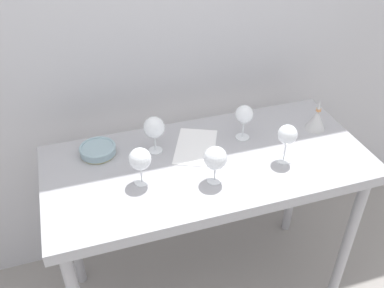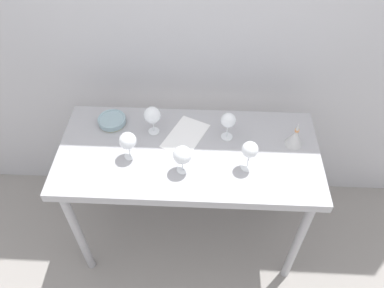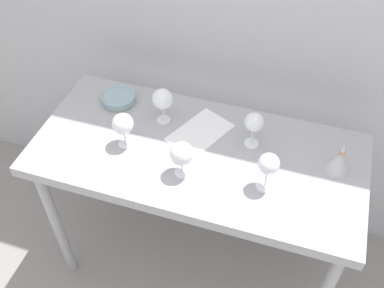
{
  "view_description": "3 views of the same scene",
  "coord_description": "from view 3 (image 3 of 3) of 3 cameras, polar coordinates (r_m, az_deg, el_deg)",
  "views": [
    {
      "loc": [
        -0.51,
        -1.35,
        2.02
      ],
      "look_at": [
        -0.07,
        0.0,
        1.0
      ],
      "focal_mm": 39.66,
      "sensor_mm": 36.0,
      "label": 1
    },
    {
      "loc": [
        0.08,
        -1.34,
        2.4
      ],
      "look_at": [
        0.02,
        0.01,
        0.93
      ],
      "focal_mm": 35.16,
      "sensor_mm": 36.0,
      "label": 2
    },
    {
      "loc": [
        0.37,
        -1.24,
        2.28
      ],
      "look_at": [
        -0.02,
        -0.03,
        0.96
      ],
      "focal_mm": 42.13,
      "sensor_mm": 36.0,
      "label": 3
    }
  ],
  "objects": [
    {
      "name": "back_wall",
      "position": [
        2.03,
        5.21,
        16.89
      ],
      "size": [
        3.8,
        0.04,
        2.6
      ],
      "primitive_type": "cube",
      "color": "#B8B8BD",
      "rests_on": "ground_plane"
    },
    {
      "name": "decanter_funnel",
      "position": [
        1.88,
        18.14,
        -2.09
      ],
      "size": [
        0.1,
        0.1,
        0.15
      ],
      "color": "#BDBDBD",
      "rests_on": "steel_counter"
    },
    {
      "name": "tasting_bowl",
      "position": [
        2.13,
        -9.3,
        5.77
      ],
      "size": [
        0.16,
        0.16,
        0.04
      ],
      "color": "#DBCC66",
      "rests_on": "steel_counter"
    },
    {
      "name": "wine_glass_near_left",
      "position": [
        1.86,
        -8.73,
        2.47
      ],
      "size": [
        0.09,
        0.09,
        0.16
      ],
      "color": "white",
      "rests_on": "steel_counter"
    },
    {
      "name": "tasting_sheet_upper",
      "position": [
        1.97,
        1.0,
        1.46
      ],
      "size": [
        0.27,
        0.32,
        0.0
      ],
      "primitive_type": "cube",
      "rotation": [
        0.0,
        0.0,
        -0.43
      ],
      "color": "white",
      "rests_on": "steel_counter"
    },
    {
      "name": "steel_counter",
      "position": [
        1.97,
        0.68,
        -2.98
      ],
      "size": [
        1.4,
        0.65,
        0.9
      ],
      "color": "#A3A3A8",
      "rests_on": "ground_plane"
    },
    {
      "name": "wine_glass_near_right",
      "position": [
        1.69,
        9.68,
        -2.6
      ],
      "size": [
        0.08,
        0.08,
        0.17
      ],
      "color": "white",
      "rests_on": "steel_counter"
    },
    {
      "name": "wine_glass_far_right",
      "position": [
        1.85,
        7.86,
        2.65
      ],
      "size": [
        0.08,
        0.08,
        0.17
      ],
      "color": "white",
      "rests_on": "steel_counter"
    },
    {
      "name": "wine_glass_near_center",
      "position": [
        1.73,
        -1.3,
        -1.3
      ],
      "size": [
        0.09,
        0.09,
        0.16
      ],
      "color": "white",
      "rests_on": "steel_counter"
    },
    {
      "name": "wine_glass_far_left",
      "position": [
        1.95,
        -3.76,
        5.61
      ],
      "size": [
        0.09,
        0.09,
        0.17
      ],
      "color": "white",
      "rests_on": "steel_counter"
    },
    {
      "name": "ground_plane",
      "position": [
        2.62,
        0.57,
        -14.32
      ],
      "size": [
        6.0,
        6.0,
        0.0
      ],
      "primitive_type": "plane",
      "color": "gray"
    }
  ]
}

